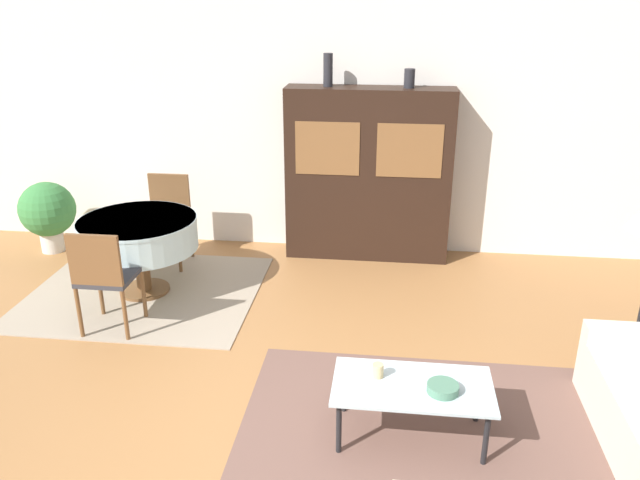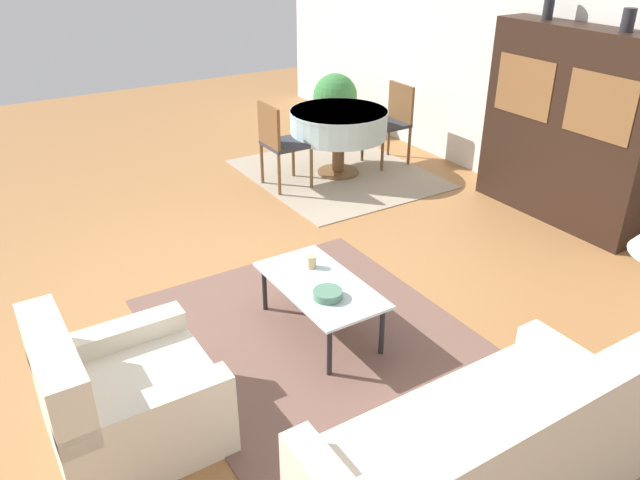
# 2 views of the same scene
# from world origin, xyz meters

# --- Properties ---
(ground_plane) EXTENTS (14.00, 14.00, 0.00)m
(ground_plane) POSITION_xyz_m (0.00, 0.00, 0.00)
(ground_plane) COLOR #9E6B3D
(wall_back) EXTENTS (10.00, 0.06, 2.70)m
(wall_back) POSITION_xyz_m (0.00, 3.63, 1.35)
(wall_back) COLOR silver
(wall_back) RESTS_ON ground_plane
(area_rug) EXTENTS (2.53, 2.04, 0.01)m
(area_rug) POSITION_xyz_m (1.05, 0.26, 0.01)
(area_rug) COLOR brown
(area_rug) RESTS_ON ground_plane
(dining_rug) EXTENTS (2.19, 1.89, 0.01)m
(dining_rug) POSITION_xyz_m (-1.63, 2.17, 0.01)
(dining_rug) COLOR gray
(dining_rug) RESTS_ON ground_plane
(coffee_table) EXTENTS (1.03, 0.54, 0.40)m
(coffee_table) POSITION_xyz_m (0.93, 0.33, 0.37)
(coffee_table) COLOR black
(coffee_table) RESTS_ON area_rug
(display_cabinet) EXTENTS (1.75, 0.39, 1.84)m
(display_cabinet) POSITION_xyz_m (0.48, 3.39, 0.92)
(display_cabinet) COLOR black
(display_cabinet) RESTS_ON ground_plane
(dining_table) EXTENTS (1.11, 1.11, 0.75)m
(dining_table) POSITION_xyz_m (-1.63, 2.18, 0.61)
(dining_table) COLOR brown
(dining_table) RESTS_ON dining_rug
(dining_chair_near) EXTENTS (0.44, 0.44, 0.94)m
(dining_chair_near) POSITION_xyz_m (-1.63, 1.41, 0.55)
(dining_chair_near) COLOR brown
(dining_chair_near) RESTS_ON dining_rug
(dining_chair_far) EXTENTS (0.44, 0.44, 0.94)m
(dining_chair_far) POSITION_xyz_m (-1.63, 2.96, 0.55)
(dining_chair_far) COLOR brown
(dining_chair_far) RESTS_ON dining_rug
(cup) EXTENTS (0.07, 0.07, 0.09)m
(cup) POSITION_xyz_m (0.70, 0.40, 0.45)
(cup) COLOR tan
(cup) RESTS_ON coffee_table
(bowl) EXTENTS (0.20, 0.20, 0.06)m
(bowl) POSITION_xyz_m (1.11, 0.28, 0.43)
(bowl) COLOR #4C7A60
(bowl) RESTS_ON coffee_table
(vase_tall) EXTENTS (0.10, 0.10, 0.33)m
(vase_tall) POSITION_xyz_m (0.04, 3.39, 2.01)
(vase_tall) COLOR #232328
(vase_tall) RESTS_ON display_cabinet
(vase_short) EXTENTS (0.11, 0.11, 0.19)m
(vase_short) POSITION_xyz_m (0.87, 3.39, 1.94)
(vase_short) COLOR #232328
(vase_short) RESTS_ON display_cabinet
(potted_plant) EXTENTS (0.61, 0.61, 0.80)m
(potted_plant) POSITION_xyz_m (-3.06, 3.07, 0.47)
(potted_plant) COLOR beige
(potted_plant) RESTS_ON ground_plane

